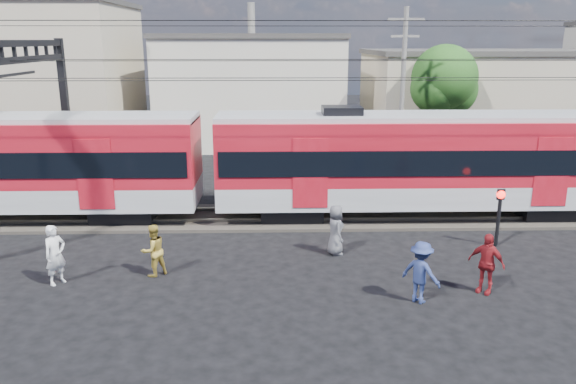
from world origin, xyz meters
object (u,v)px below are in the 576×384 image
(pedestrian_a, at_px, (55,255))
(crossing_signal, at_px, (500,207))
(commuter_train, at_px, (427,159))
(pedestrian_c, at_px, (421,272))

(pedestrian_a, relative_size, crossing_signal, 0.88)
(commuter_train, height_order, pedestrian_c, commuter_train)
(commuter_train, xyz_separation_m, pedestrian_c, (-2.07, -7.50, -1.54))
(crossing_signal, bearing_deg, pedestrian_c, -131.67)
(pedestrian_c, height_order, crossing_signal, crossing_signal)
(commuter_train, height_order, crossing_signal, commuter_train)
(pedestrian_a, bearing_deg, crossing_signal, -42.52)
(pedestrian_a, distance_m, pedestrian_c, 10.43)
(commuter_train, relative_size, pedestrian_a, 28.03)
(pedestrian_a, height_order, crossing_signal, crossing_signal)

